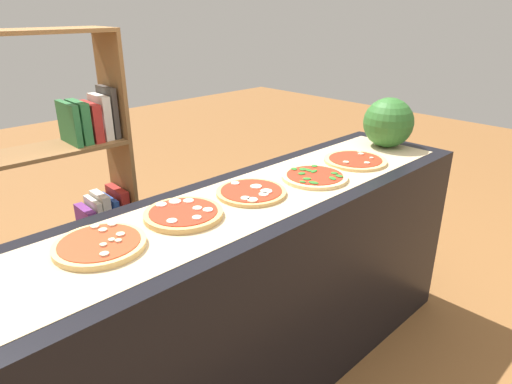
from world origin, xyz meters
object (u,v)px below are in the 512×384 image
Objects in this scene: pizza_mozzarella_2 at (251,192)px; pizza_mushroom_4 at (355,160)px; pizza_mushroom_0 at (100,245)px; pizza_mozzarella_1 at (184,214)px; pizza_spinach_3 at (315,177)px; bookshelf at (78,211)px; watermelon at (388,123)px.

pizza_mushroom_4 is at bearing -5.13° from pizza_mozzarella_2.
pizza_mozzarella_2 is at bearing -1.34° from pizza_mushroom_0.
pizza_mozzarella_2 is at bearing -3.07° from pizza_mozzarella_1.
bookshelf is (-0.70, 0.94, -0.25)m from pizza_spinach_3.
bookshelf is at bearing 147.15° from watermelon.
watermelon is (0.68, 0.05, 0.12)m from pizza_spinach_3.
pizza_mozzarella_2 is at bearing 178.91° from watermelon.
pizza_mozzarella_1 is at bearing 176.93° from pizza_mozzarella_2.
bookshelf is (-0.38, 0.87, -0.25)m from pizza_mozzarella_2.
pizza_mushroom_0 is 0.99× the size of pizza_spinach_3.
pizza_mushroom_0 is 1.02× the size of pizza_mozzarella_2.
watermelon reaches higher than pizza_mozzarella_2.
pizza_mozzarella_2 is 0.33m from pizza_spinach_3.
pizza_mozzarella_1 is 0.98m from pizza_mushroom_4.
pizza_mozzarella_2 is 1.07× the size of watermelon.
pizza_mozzarella_2 is at bearing 168.59° from pizza_spinach_3.
pizza_mushroom_4 is (1.31, -0.07, -0.00)m from pizza_mushroom_0.
pizza_mushroom_4 is (0.65, -0.06, -0.00)m from pizza_mozzarella_2.
pizza_mushroom_0 is 0.65m from pizza_mozzarella_2.
bookshelf reaches higher than pizza_spinach_3.
pizza_mozzarella_2 is at bearing -66.61° from bookshelf.
pizza_mushroom_0 is 0.95× the size of pizza_mushroom_4.
pizza_mozzarella_1 is at bearing 172.71° from pizza_spinach_3.
pizza_mozzarella_1 is 1.08× the size of watermelon.
watermelon is at bearing -32.85° from bookshelf.
pizza_mozzarella_1 is 0.33m from pizza_mozzarella_2.
pizza_mozzarella_2 is 0.18× the size of bookshelf.
pizza_mushroom_4 is (0.98, -0.08, -0.00)m from pizza_mozzarella_1.
pizza_mushroom_4 is 0.37m from watermelon.
bookshelf is at bearing 126.89° from pizza_spinach_3.
bookshelf is (0.28, 0.86, -0.25)m from pizza_mushroom_0.
pizza_mushroom_0 is 1.31m from pizza_mushroom_4.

